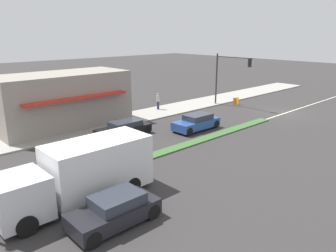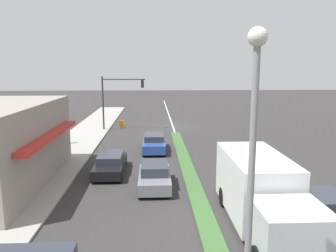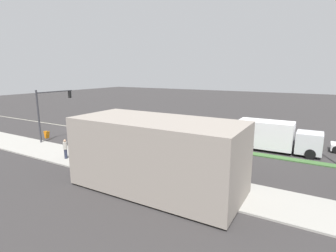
{
  "view_description": "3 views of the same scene",
  "coord_description": "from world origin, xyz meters",
  "px_view_note": "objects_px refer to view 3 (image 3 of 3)",
  "views": [
    {
      "loc": [
        -15.61,
        30.98,
        7.94
      ],
      "look_at": [
        0.44,
        16.03,
        1.66
      ],
      "focal_mm": 35.0,
      "sensor_mm": 36.0,
      "label": 1
    },
    {
      "loc": [
        2.26,
        36.83,
        6.59
      ],
      "look_at": [
        1.05,
        10.68,
        1.94
      ],
      "focal_mm": 35.0,
      "sensor_mm": 36.0,
      "label": 2
    },
    {
      "loc": [
        24.3,
        27.47,
        7.6
      ],
      "look_at": [
        -0.14,
        13.34,
        1.71
      ],
      "focal_mm": 28.0,
      "sensor_mm": 36.0,
      "label": 3
    }
  ],
  "objects_px": {
    "coupe_blue": "(139,137)",
    "sedan_dark": "(279,138)",
    "suv_black": "(171,153)",
    "traffic_signal_main": "(50,106)",
    "suv_grey": "(211,149)",
    "delivery_truck": "(275,136)",
    "pedestrian": "(65,148)",
    "warning_aframe_sign": "(47,135)"
  },
  "relations": [
    {
      "from": "warning_aframe_sign",
      "to": "suv_black",
      "type": "bearing_deg",
      "value": 92.81
    },
    {
      "from": "coupe_blue",
      "to": "delivery_truck",
      "type": "bearing_deg",
      "value": 108.67
    },
    {
      "from": "delivery_truck",
      "to": "coupe_blue",
      "type": "height_order",
      "value": "delivery_truck"
    },
    {
      "from": "warning_aframe_sign",
      "to": "suv_black",
      "type": "relative_size",
      "value": 0.19
    },
    {
      "from": "suv_black",
      "to": "sedan_dark",
      "type": "relative_size",
      "value": 1.15
    },
    {
      "from": "pedestrian",
      "to": "coupe_blue",
      "type": "bearing_deg",
      "value": 162.71
    },
    {
      "from": "suv_grey",
      "to": "coupe_blue",
      "type": "bearing_deg",
      "value": -90.0
    },
    {
      "from": "traffic_signal_main",
      "to": "suv_grey",
      "type": "relative_size",
      "value": 1.47
    },
    {
      "from": "traffic_signal_main",
      "to": "coupe_blue",
      "type": "relative_size",
      "value": 1.31
    },
    {
      "from": "warning_aframe_sign",
      "to": "coupe_blue",
      "type": "distance_m",
      "value": 11.19
    },
    {
      "from": "traffic_signal_main",
      "to": "coupe_blue",
      "type": "height_order",
      "value": "traffic_signal_main"
    },
    {
      "from": "delivery_truck",
      "to": "sedan_dark",
      "type": "height_order",
      "value": "delivery_truck"
    },
    {
      "from": "coupe_blue",
      "to": "suv_black",
      "type": "relative_size",
      "value": 0.96
    },
    {
      "from": "delivery_truck",
      "to": "coupe_blue",
      "type": "relative_size",
      "value": 1.76
    },
    {
      "from": "traffic_signal_main",
      "to": "warning_aframe_sign",
      "type": "height_order",
      "value": "traffic_signal_main"
    },
    {
      "from": "delivery_truck",
      "to": "coupe_blue",
      "type": "xyz_separation_m",
      "value": [
        4.4,
        -13.02,
        -0.82
      ]
    },
    {
      "from": "delivery_truck",
      "to": "suv_grey",
      "type": "relative_size",
      "value": 1.97
    },
    {
      "from": "traffic_signal_main",
      "to": "warning_aframe_sign",
      "type": "relative_size",
      "value": 6.69
    },
    {
      "from": "traffic_signal_main",
      "to": "suv_black",
      "type": "xyz_separation_m",
      "value": [
        -1.12,
        14.61,
        -3.32
      ]
    },
    {
      "from": "traffic_signal_main",
      "to": "sedan_dark",
      "type": "xyz_separation_m",
      "value": [
        -11.12,
        22.22,
        -3.25
      ]
    },
    {
      "from": "traffic_signal_main",
      "to": "delivery_truck",
      "type": "height_order",
      "value": "traffic_signal_main"
    },
    {
      "from": "warning_aframe_sign",
      "to": "suv_grey",
      "type": "relative_size",
      "value": 0.22
    },
    {
      "from": "coupe_blue",
      "to": "sedan_dark",
      "type": "relative_size",
      "value": 1.1
    },
    {
      "from": "coupe_blue",
      "to": "warning_aframe_sign",
      "type": "bearing_deg",
      "value": -71.29
    },
    {
      "from": "warning_aframe_sign",
      "to": "suv_grey",
      "type": "height_order",
      "value": "suv_grey"
    },
    {
      "from": "pedestrian",
      "to": "suv_grey",
      "type": "distance_m",
      "value": 13.03
    },
    {
      "from": "suv_grey",
      "to": "sedan_dark",
      "type": "xyz_separation_m",
      "value": [
        -7.2,
        4.88,
        0.02
      ]
    },
    {
      "from": "pedestrian",
      "to": "suv_black",
      "type": "height_order",
      "value": "pedestrian"
    },
    {
      "from": "pedestrian",
      "to": "delivery_truck",
      "type": "relative_size",
      "value": 0.23
    },
    {
      "from": "delivery_truck",
      "to": "suv_grey",
      "type": "height_order",
      "value": "delivery_truck"
    },
    {
      "from": "delivery_truck",
      "to": "suv_black",
      "type": "height_order",
      "value": "delivery_truck"
    },
    {
      "from": "delivery_truck",
      "to": "sedan_dark",
      "type": "bearing_deg",
      "value": 178.6
    },
    {
      "from": "warning_aframe_sign",
      "to": "coupe_blue",
      "type": "height_order",
      "value": "coupe_blue"
    },
    {
      "from": "traffic_signal_main",
      "to": "suv_black",
      "type": "relative_size",
      "value": 1.25
    },
    {
      "from": "coupe_blue",
      "to": "suv_grey",
      "type": "relative_size",
      "value": 1.12
    },
    {
      "from": "coupe_blue",
      "to": "sedan_dark",
      "type": "bearing_deg",
      "value": 118.81
    },
    {
      "from": "coupe_blue",
      "to": "sedan_dark",
      "type": "height_order",
      "value": "sedan_dark"
    },
    {
      "from": "pedestrian",
      "to": "coupe_blue",
      "type": "relative_size",
      "value": 0.4
    },
    {
      "from": "warning_aframe_sign",
      "to": "sedan_dark",
      "type": "height_order",
      "value": "sedan_dark"
    },
    {
      "from": "traffic_signal_main",
      "to": "suv_grey",
      "type": "height_order",
      "value": "traffic_signal_main"
    },
    {
      "from": "coupe_blue",
      "to": "suv_grey",
      "type": "distance_m",
      "value": 8.21
    },
    {
      "from": "sedan_dark",
      "to": "traffic_signal_main",
      "type": "bearing_deg",
      "value": -63.41
    }
  ]
}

